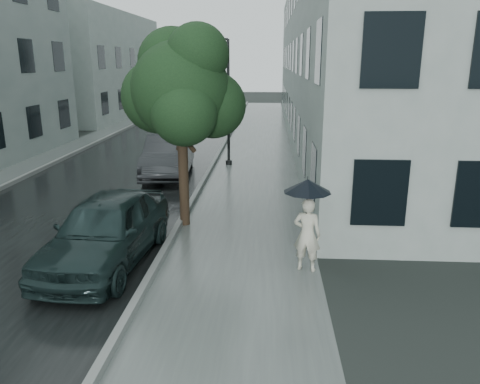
# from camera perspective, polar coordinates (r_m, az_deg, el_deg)

# --- Properties ---
(ground) EXTENTS (120.00, 120.00, 0.00)m
(ground) POSITION_cam_1_polar(r_m,az_deg,el_deg) (9.68, -1.90, -11.35)
(ground) COLOR black
(ground) RESTS_ON ground
(sidewalk) EXTENTS (3.50, 60.00, 0.01)m
(sidewalk) POSITION_cam_1_polar(r_m,az_deg,el_deg) (21.05, 1.90, 3.68)
(sidewalk) COLOR slate
(sidewalk) RESTS_ON ground
(kerb_near) EXTENTS (0.15, 60.00, 0.15)m
(kerb_near) POSITION_cam_1_polar(r_m,az_deg,el_deg) (21.17, -3.05, 3.93)
(kerb_near) COLOR slate
(kerb_near) RESTS_ON ground
(asphalt_road) EXTENTS (6.85, 60.00, 0.00)m
(asphalt_road) POSITION_cam_1_polar(r_m,az_deg,el_deg) (21.87, -12.22, 3.78)
(asphalt_road) COLOR black
(asphalt_road) RESTS_ON ground
(kerb_far) EXTENTS (0.15, 60.00, 0.15)m
(kerb_far) POSITION_cam_1_polar(r_m,az_deg,el_deg) (23.05, -20.65, 3.91)
(kerb_far) COLOR slate
(kerb_far) RESTS_ON ground
(sidewalk_far) EXTENTS (1.70, 60.00, 0.01)m
(sidewalk_far) POSITION_cam_1_polar(r_m,az_deg,el_deg) (23.46, -22.70, 3.72)
(sidewalk_far) COLOR #4C5451
(sidewalk_far) RESTS_ON ground
(building_near) EXTENTS (7.02, 36.00, 9.00)m
(building_near) POSITION_cam_1_polar(r_m,az_deg,el_deg) (28.45, 13.47, 15.54)
(building_near) COLOR #95A39D
(building_near) RESTS_ON ground
(building_far_b) EXTENTS (7.02, 18.00, 8.00)m
(building_far_b) POSITION_cam_1_polar(r_m,az_deg,el_deg) (41.26, -17.71, 14.49)
(building_far_b) COLOR #95A39D
(building_far_b) RESTS_ON ground
(pedestrian) EXTENTS (0.68, 0.54, 1.62)m
(pedestrian) POSITION_cam_1_polar(r_m,az_deg,el_deg) (10.14, 8.18, -5.16)
(pedestrian) COLOR beige
(pedestrian) RESTS_ON sidewalk
(umbrella) EXTENTS (1.02, 1.02, 1.17)m
(umbrella) POSITION_cam_1_polar(r_m,az_deg,el_deg) (9.75, 8.23, 0.76)
(umbrella) COLOR black
(umbrella) RESTS_ON ground
(street_tree) EXTENTS (3.35, 3.04, 5.33)m
(street_tree) POSITION_cam_1_polar(r_m,az_deg,el_deg) (12.53, -7.16, 12.38)
(street_tree) COLOR #332619
(street_tree) RESTS_ON ground
(lamp_post) EXTENTS (0.85, 0.35, 5.36)m
(lamp_post) POSITION_cam_1_polar(r_m,az_deg,el_deg) (20.12, -1.85, 11.91)
(lamp_post) COLOR black
(lamp_post) RESTS_ON ground
(car_near) EXTENTS (2.19, 4.70, 1.56)m
(car_near) POSITION_cam_1_polar(r_m,az_deg,el_deg) (10.83, -15.98, -4.44)
(car_near) COLOR black
(car_near) RESTS_ON ground
(car_far) EXTENTS (2.06, 4.88, 1.57)m
(car_far) POSITION_cam_1_polar(r_m,az_deg,el_deg) (18.73, -8.71, 4.44)
(car_far) COLOR #232628
(car_far) RESTS_ON ground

